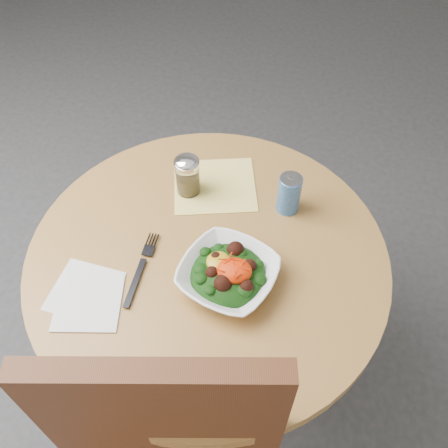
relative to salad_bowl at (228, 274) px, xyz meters
name	(u,v)px	position (x,y,z in m)	size (l,w,h in m)	color
ground	(213,372)	(-0.06, 0.07, -0.78)	(6.00, 6.00, 0.00)	#2F2F31
table	(209,295)	(-0.06, 0.07, -0.23)	(0.90, 0.90, 0.75)	black
cloth_napkin	(215,186)	(-0.09, 0.30, -0.03)	(0.22, 0.20, 0.00)	yellow
paper_napkins	(86,297)	(-0.32, -0.10, -0.03)	(0.19, 0.20, 0.00)	silver
salad_bowl	(228,274)	(0.00, 0.00, 0.00)	(0.28, 0.28, 0.08)	white
fork	(142,266)	(-0.21, 0.00, -0.02)	(0.03, 0.22, 0.00)	black
spice_shaker	(188,175)	(-0.16, 0.27, 0.03)	(0.07, 0.07, 0.12)	silver
beverage_can	(289,194)	(0.11, 0.25, 0.03)	(0.06, 0.06, 0.12)	navy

